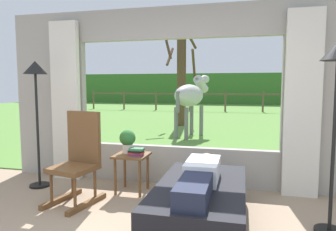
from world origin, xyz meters
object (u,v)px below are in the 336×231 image
at_px(potted_plant, 128,140).
at_px(floor_lamp_left, 36,86).
at_px(book_stack, 136,152).
at_px(side_table, 132,161).
at_px(recliner_sofa, 200,203).
at_px(horse, 191,96).
at_px(rocking_chair, 79,158).
at_px(pasture_tree, 181,78).
at_px(reclining_person, 200,176).

xyz_separation_m(potted_plant, floor_lamp_left, (-1.29, -0.16, 0.73)).
relative_size(book_stack, floor_lamp_left, 0.12).
xyz_separation_m(side_table, floor_lamp_left, (-1.37, -0.10, 1.01)).
height_order(recliner_sofa, potted_plant, potted_plant).
bearing_deg(horse, potted_plant, -71.24).
distance_m(rocking_chair, potted_plant, 0.71).
bearing_deg(book_stack, pasture_tree, 96.43).
xyz_separation_m(side_table, horse, (0.03, 4.62, 0.73)).
distance_m(recliner_sofa, side_table, 1.29).
distance_m(potted_plant, horse, 4.58).
xyz_separation_m(recliner_sofa, side_table, (-1.03, 0.75, 0.21)).
bearing_deg(horse, recliner_sofa, -59.25).
distance_m(recliner_sofa, potted_plant, 1.46).
xyz_separation_m(book_stack, pasture_tree, (-0.78, 6.96, 1.12)).
height_order(potted_plant, floor_lamp_left, floor_lamp_left).
height_order(recliner_sofa, floor_lamp_left, floor_lamp_left).
relative_size(rocking_chair, pasture_tree, 0.31).
relative_size(reclining_person, rocking_chair, 1.28).
height_order(recliner_sofa, horse, horse).
bearing_deg(floor_lamp_left, rocking_chair, -24.00).
distance_m(reclining_person, book_stack, 1.20).
height_order(side_table, floor_lamp_left, floor_lamp_left).
bearing_deg(rocking_chair, horse, 95.22).
relative_size(side_table, book_stack, 2.52).
bearing_deg(side_table, potted_plant, 143.13).
height_order(reclining_person, potted_plant, potted_plant).
relative_size(floor_lamp_left, pasture_tree, 0.49).
bearing_deg(side_table, rocking_chair, -137.74).
xyz_separation_m(side_table, book_stack, (0.09, -0.06, 0.14)).
xyz_separation_m(recliner_sofa, rocking_chair, (-1.55, 0.27, 0.33)).
xyz_separation_m(recliner_sofa, floor_lamp_left, (-2.40, 0.65, 1.22)).
xyz_separation_m(recliner_sofa, potted_plant, (-1.11, 0.81, 0.48)).
xyz_separation_m(floor_lamp_left, pasture_tree, (0.68, 6.99, 0.26)).
distance_m(reclining_person, rocking_chair, 1.59).
bearing_deg(horse, book_stack, -69.12).
relative_size(floor_lamp_left, horse, 0.99).
relative_size(reclining_person, potted_plant, 4.47).
distance_m(rocking_chair, book_stack, 0.74).
bearing_deg(side_table, recliner_sofa, -35.80).
distance_m(recliner_sofa, horse, 5.54).
distance_m(floor_lamp_left, horse, 4.93).
relative_size(potted_plant, book_stack, 1.55).
height_order(reclining_person, book_stack, reclining_person).
bearing_deg(recliner_sofa, reclining_person, -90.12).
relative_size(potted_plant, pasture_tree, 0.09).
bearing_deg(reclining_person, side_table, 142.29).
distance_m(reclining_person, pasture_tree, 7.97).
bearing_deg(recliner_sofa, floor_lamp_left, 164.73).
relative_size(recliner_sofa, book_stack, 8.23).
bearing_deg(pasture_tree, potted_plant, -84.87).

